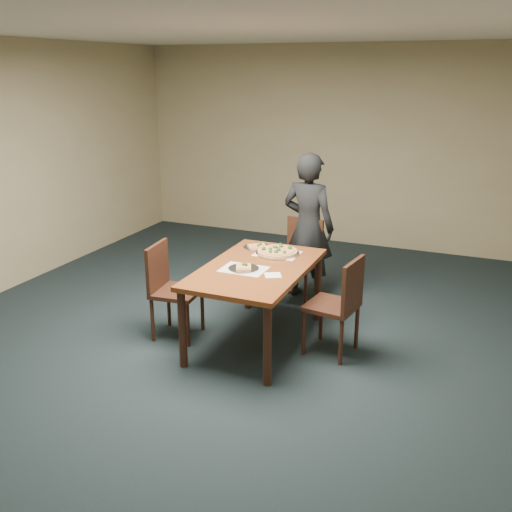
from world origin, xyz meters
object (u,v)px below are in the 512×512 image
at_px(dining_table, 256,276).
at_px(chair_left, 169,285).
at_px(diner, 308,227).
at_px(slice_plate_near, 244,268).
at_px(chair_far, 300,255).
at_px(slice_plate_far, 257,247).
at_px(pizza_pan, 278,251).
at_px(chair_right, 340,301).

xyz_separation_m(dining_table, chair_left, (-0.82, -0.19, -0.14)).
distance_m(diner, slice_plate_near, 1.38).
distance_m(chair_far, slice_plate_far, 0.71).
distance_m(pizza_pan, slice_plate_near, 0.56).
distance_m(chair_left, pizza_pan, 1.09).
distance_m(chair_left, chair_right, 1.62).
bearing_deg(chair_right, dining_table, -77.29).
xyz_separation_m(pizza_pan, slice_plate_far, (-0.26, 0.10, -0.01)).
bearing_deg(slice_plate_near, chair_far, 84.58).
xyz_separation_m(chair_right, pizza_pan, (-0.73, 0.37, 0.26)).
bearing_deg(chair_left, chair_far, -39.15).
height_order(chair_far, chair_left, same).
xyz_separation_m(chair_left, slice_plate_near, (0.74, 0.08, 0.25)).
distance_m(pizza_pan, slice_plate_far, 0.28).
bearing_deg(chair_far, chair_left, -117.59).
bearing_deg(dining_table, chair_right, 4.16).
bearing_deg(chair_right, slice_plate_near, -70.13).
distance_m(chair_right, slice_plate_near, 0.90).
bearing_deg(slice_plate_far, slice_plate_near, -77.85).
relative_size(diner, pizza_pan, 3.81).
bearing_deg(chair_left, slice_plate_near, -90.38).
height_order(chair_far, slice_plate_near, chair_far).
relative_size(chair_far, chair_left, 1.00).
bearing_deg(slice_plate_near, chair_left, -174.20).
bearing_deg(diner, chair_far, 76.64).
xyz_separation_m(chair_far, pizza_pan, (-0.00, -0.71, 0.26)).
bearing_deg(diner, dining_table, 93.93).
height_order(dining_table, chair_far, chair_far).
relative_size(dining_table, chair_far, 1.65).
bearing_deg(dining_table, diner, 85.81).
bearing_deg(chair_left, dining_table, -83.10).
bearing_deg(slice_plate_far, chair_left, -130.07).
relative_size(chair_far, chair_right, 1.00).
bearing_deg(chair_right, chair_left, -72.67).
height_order(chair_far, diner, diner).
xyz_separation_m(dining_table, slice_plate_far, (-0.21, 0.53, 0.10)).
xyz_separation_m(diner, slice_plate_far, (-0.30, -0.72, -0.05)).
bearing_deg(slice_plate_near, dining_table, 57.73).
height_order(chair_far, slice_plate_far, chair_far).
xyz_separation_m(diner, pizza_pan, (-0.05, -0.83, -0.04)).
relative_size(diner, slice_plate_near, 5.82).
height_order(dining_table, chair_right, chair_right).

